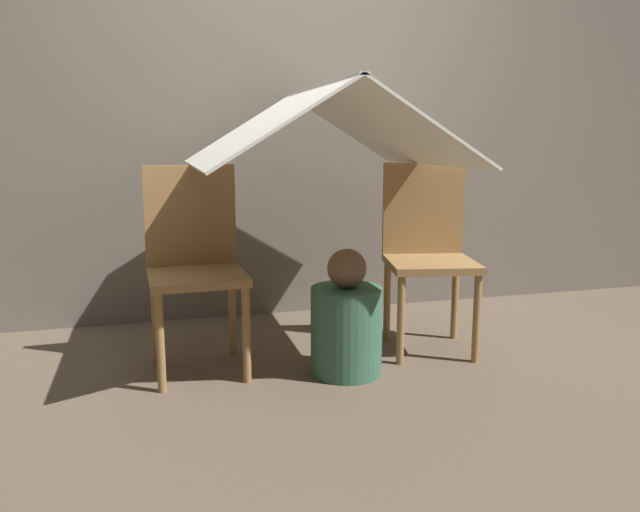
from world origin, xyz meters
The scene contains 6 objects.
ground_plane centered at (0.00, 0.00, 0.00)m, with size 8.80×8.80×0.00m, color brown.
wall_back centered at (0.00, 1.02, 1.25)m, with size 7.00×0.05×2.50m.
chair_left centered at (-0.57, 0.20, 0.51)m, with size 0.43×0.43×0.93m.
chair_right centered at (0.58, 0.20, 0.51)m, with size 0.49×0.49×0.93m.
sheet_canopy centered at (0.00, 0.12, 1.10)m, with size 1.13×1.19×0.36m.
person_front centered at (0.07, -0.06, 0.23)m, with size 0.32×0.32×0.57m.
Camera 1 is at (-0.75, -2.61, 1.04)m, focal length 35.00 mm.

